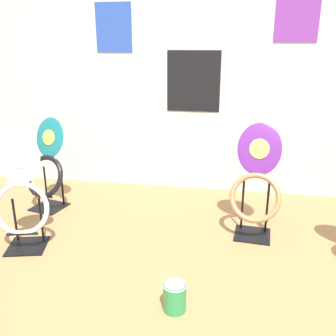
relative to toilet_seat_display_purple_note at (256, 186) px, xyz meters
The scene contains 5 objects.
wall_back 1.38m from the toilet_seat_display_purple_note, 115.25° to the left, with size 8.00×0.07×2.60m.
toilet_seat_display_purple_note is the anchor object (origin of this frame).
toilet_seat_display_teal_sax 1.87m from the toilet_seat_display_purple_note, behind, with size 0.43×0.37×0.83m.
toilet_seat_display_white_plain 1.77m from the toilet_seat_display_purple_note, 163.13° to the right, with size 0.42×0.34×0.88m.
paint_can 1.17m from the toilet_seat_display_purple_note, 115.32° to the right, with size 0.14×0.14×0.18m.
Camera 1 is at (0.25, -1.50, 1.47)m, focal length 40.00 mm.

